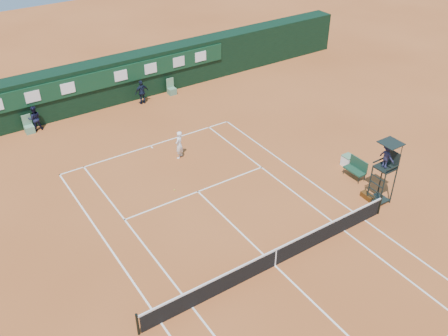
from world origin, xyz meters
The scene contains 14 objects.
ground centered at (0.00, 0.00, 0.00)m, with size 90.00×90.00×0.00m, color #B65C2B.
court_lines centered at (0.00, 0.00, 0.01)m, with size 11.05×23.85×0.01m.
tennis_net centered at (0.00, 0.00, 0.51)m, with size 12.90×0.10×1.10m.
back_wall centered at (0.00, 18.74, 1.51)m, with size 40.00×1.65×3.00m.
linesman_chair_left centered at (-5.50, 17.48, 0.32)m, with size 0.55×0.50×1.15m.
linesman_chair_right centered at (4.50, 17.48, 0.32)m, with size 0.55×0.50×1.15m.
umpire_chair centered at (7.16, 0.69, 2.46)m, with size 0.96×0.95×3.42m.
player_bench centered at (7.79, 2.87, 0.60)m, with size 0.56×1.20×1.10m.
tennis_bag centered at (6.88, 1.15, 0.14)m, with size 0.32×0.73×0.28m, color black.
cooler centered at (8.23, 3.91, 0.33)m, with size 0.57×0.57×0.65m.
tennis_ball centered at (-0.96, 7.15, 0.04)m, with size 0.07×0.07×0.07m, color gold.
player centered at (0.85, 9.82, 0.84)m, with size 0.61×0.40×1.68m, color white.
ball_kid_left centered at (-5.04, 17.57, 0.81)m, with size 0.79×0.61×1.62m, color black.
ball_kid_right centered at (2.12, 17.27, 0.84)m, with size 0.99×0.41×1.69m, color black.
Camera 1 is at (-10.36, -11.67, 15.38)m, focal length 40.00 mm.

